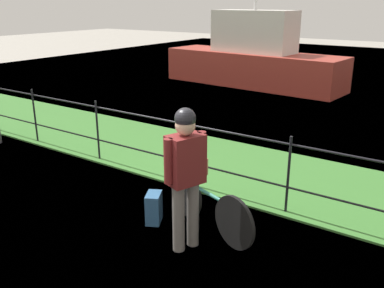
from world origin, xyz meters
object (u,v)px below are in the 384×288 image
Objects in this scene: cyclist_person at (185,168)px; wooden_crate at (191,165)px; bicycle_main at (208,205)px; backpack_on_paving at (154,208)px; moored_boat_mid at (253,59)px; terrier_dog at (192,152)px.

wooden_crate is at bearing 119.38° from cyclist_person.
backpack_on_paving is (-0.68, -0.23, -0.14)m from bicycle_main.
moored_boat_mid is (-3.98, 9.06, 0.55)m from bicycle_main.
wooden_crate is 0.75m from backpack_on_paving.
backpack_on_paving is (-0.35, -0.34, -0.56)m from wooden_crate.
bicycle_main is at bearing -99.71° from backpack_on_paving.
cyclist_person is (0.31, -0.59, 0.05)m from terrier_dog.
backpack_on_paving is (-0.69, 0.25, -0.80)m from cyclist_person.
bicycle_main is at bearing -19.51° from terrier_dog.
bicycle_main is 0.82m from cyclist_person.
cyclist_person is at bearing -138.26° from backpack_on_paving.
terrier_dog is (0.02, -0.01, 0.19)m from wooden_crate.
terrier_dog reaches higher than bicycle_main.
cyclist_person is 0.27× the size of moored_boat_mid.
wooden_crate is (-0.33, 0.12, 0.42)m from bicycle_main.
cyclist_person reaches higher than backpack_on_paving.
bicycle_main is 4.74× the size of wooden_crate.
moored_boat_mid is at bearing -8.56° from backpack_on_paving.
cyclist_person is (0.01, -0.48, 0.66)m from bicycle_main.
terrier_dog is 0.05× the size of moored_boat_mid.
cyclist_person is 1.09m from backpack_on_paving.
cyclist_person is 10.34m from moored_boat_mid.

